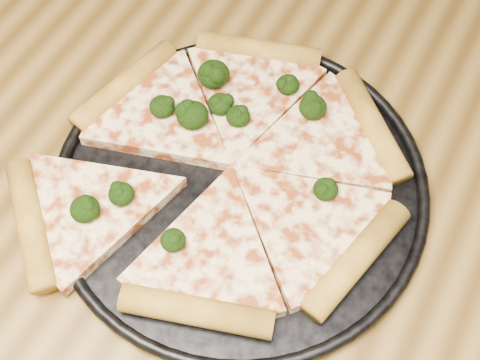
% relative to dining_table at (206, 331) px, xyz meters
% --- Properties ---
extents(dining_table, '(1.20, 0.90, 0.75)m').
position_rel_dining_table_xyz_m(dining_table, '(0.00, 0.00, 0.00)').
color(dining_table, brown).
rests_on(dining_table, ground).
extents(pizza_pan, '(0.34, 0.34, 0.02)m').
position_rel_dining_table_xyz_m(pizza_pan, '(-0.02, 0.11, 0.10)').
color(pizza_pan, black).
rests_on(pizza_pan, dining_table).
extents(pizza, '(0.34, 0.35, 0.02)m').
position_rel_dining_table_xyz_m(pizza, '(-0.04, 0.11, 0.11)').
color(pizza, '#FFDB9C').
rests_on(pizza, pizza_pan).
extents(broccoli_florets, '(0.20, 0.23, 0.02)m').
position_rel_dining_table_xyz_m(broccoli_florets, '(-0.07, 0.14, 0.12)').
color(broccoli_florets, black).
rests_on(broccoli_florets, pizza).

